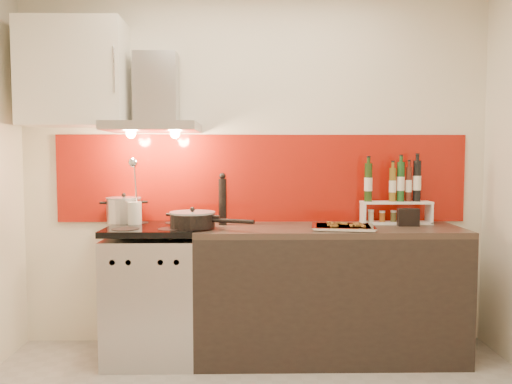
{
  "coord_description": "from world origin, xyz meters",
  "views": [
    {
      "loc": [
        -0.05,
        -2.28,
        1.38
      ],
      "look_at": [
        0.0,
        0.95,
        1.15
      ],
      "focal_mm": 35.0,
      "sensor_mm": 36.0,
      "label": 1
    }
  ],
  "objects_px": {
    "pepper_mill": "(223,200)",
    "baking_tray": "(343,227)",
    "range_stove": "(154,294)",
    "counter": "(328,291)",
    "saute_pan": "(193,220)",
    "stock_pot": "(124,210)"
  },
  "relations": [
    {
      "from": "pepper_mill",
      "to": "baking_tray",
      "type": "xyz_separation_m",
      "value": [
        0.81,
        -0.22,
        -0.16
      ]
    },
    {
      "from": "pepper_mill",
      "to": "baking_tray",
      "type": "height_order",
      "value": "pepper_mill"
    },
    {
      "from": "range_stove",
      "to": "pepper_mill",
      "type": "bearing_deg",
      "value": 14.1
    },
    {
      "from": "range_stove",
      "to": "counter",
      "type": "height_order",
      "value": "range_stove"
    },
    {
      "from": "range_stove",
      "to": "baking_tray",
      "type": "relative_size",
      "value": 2.03
    },
    {
      "from": "range_stove",
      "to": "saute_pan",
      "type": "xyz_separation_m",
      "value": [
        0.29,
        -0.09,
        0.52
      ]
    },
    {
      "from": "stock_pot",
      "to": "saute_pan",
      "type": "xyz_separation_m",
      "value": [
        0.53,
        -0.28,
        -0.04
      ]
    },
    {
      "from": "pepper_mill",
      "to": "range_stove",
      "type": "bearing_deg",
      "value": -165.9
    },
    {
      "from": "stock_pot",
      "to": "baking_tray",
      "type": "relative_size",
      "value": 0.55
    },
    {
      "from": "stock_pot",
      "to": "pepper_mill",
      "type": "xyz_separation_m",
      "value": [
        0.71,
        -0.07,
        0.08
      ]
    },
    {
      "from": "counter",
      "to": "stock_pot",
      "type": "height_order",
      "value": "stock_pot"
    },
    {
      "from": "counter",
      "to": "pepper_mill",
      "type": "xyz_separation_m",
      "value": [
        -0.73,
        0.11,
        0.63
      ]
    },
    {
      "from": "range_stove",
      "to": "pepper_mill",
      "type": "distance_m",
      "value": 0.8
    },
    {
      "from": "saute_pan",
      "to": "baking_tray",
      "type": "relative_size",
      "value": 1.25
    },
    {
      "from": "range_stove",
      "to": "counter",
      "type": "xyz_separation_m",
      "value": [
        1.2,
        0.0,
        0.01
      ]
    },
    {
      "from": "stock_pot",
      "to": "baking_tray",
      "type": "bearing_deg",
      "value": -10.8
    },
    {
      "from": "counter",
      "to": "baking_tray",
      "type": "xyz_separation_m",
      "value": [
        0.08,
        -0.1,
        0.47
      ]
    },
    {
      "from": "range_stove",
      "to": "stock_pot",
      "type": "height_order",
      "value": "stock_pot"
    },
    {
      "from": "baking_tray",
      "to": "saute_pan",
      "type": "bearing_deg",
      "value": 179.41
    },
    {
      "from": "counter",
      "to": "stock_pot",
      "type": "xyz_separation_m",
      "value": [
        -1.44,
        0.19,
        0.55
      ]
    },
    {
      "from": "pepper_mill",
      "to": "baking_tray",
      "type": "bearing_deg",
      "value": -15.03
    },
    {
      "from": "baking_tray",
      "to": "stock_pot",
      "type": "bearing_deg",
      "value": 169.2
    }
  ]
}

